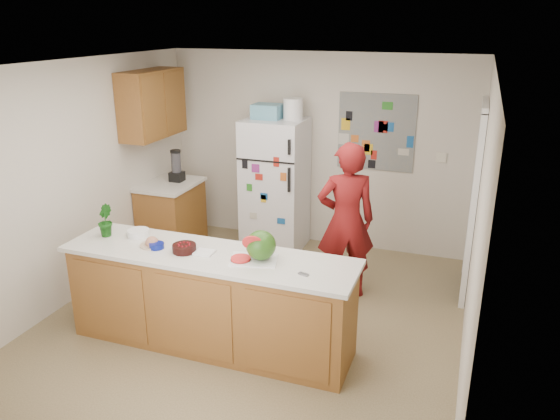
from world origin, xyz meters
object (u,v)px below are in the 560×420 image
(person, at_px, (346,221))
(cherry_bowl, at_px, (184,248))
(refrigerator, at_px, (275,185))
(watermelon, at_px, (261,245))

(person, bearing_deg, cherry_bowl, 27.83)
(refrigerator, xyz_separation_m, cherry_bowl, (0.04, -2.42, 0.11))
(refrigerator, bearing_deg, person, -40.45)
(refrigerator, height_order, person, person)
(person, bearing_deg, watermelon, 49.04)
(watermelon, bearing_deg, cherry_bowl, -175.06)
(person, height_order, watermelon, person)
(person, relative_size, cherry_bowl, 8.08)
(refrigerator, height_order, cherry_bowl, refrigerator)
(refrigerator, relative_size, cherry_bowl, 8.06)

